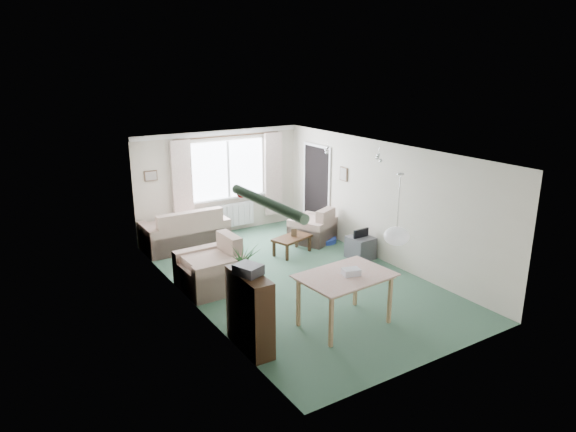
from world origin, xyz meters
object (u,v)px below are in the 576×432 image
armchair_corner (313,224)px  houseplant (244,288)px  pet_bed (324,240)px  coffee_table (292,245)px  dining_table (344,300)px  armchair_left (210,264)px  tv_cube (360,248)px  sofa (184,227)px  bookshelf (250,312)px

armchair_corner → houseplant: bearing=15.9°
armchair_corner → pet_bed: 0.44m
coffee_table → dining_table: size_ratio=0.64×
pet_bed → armchair_left: bearing=-163.9°
coffee_table → dining_table: (-0.95, -2.98, 0.21)m
pet_bed → dining_table: bearing=-121.5°
dining_table → pet_bed: 3.77m
armchair_left → tv_cube: size_ratio=2.11×
tv_cube → sofa: bearing=135.2°
armchair_corner → pet_bed: armchair_corner is taller
sofa → armchair_left: bearing=80.1°
coffee_table → tv_cube: 1.42m
armchair_corner → bookshelf: 4.65m
armchair_left → houseplant: size_ratio=0.79×
bookshelf → armchair_corner: bearing=45.5°
sofa → tv_cube: 3.78m
sofa → armchair_corner: size_ratio=2.02×
houseplant → tv_cube: size_ratio=2.66×
tv_cube → pet_bed: bearing=89.7°
dining_table → pet_bed: bearing=58.5°
coffee_table → houseplant: size_ratio=0.62×
sofa → armchair_left: armchair_left is taller
dining_table → pet_bed: size_ratio=2.43×
sofa → pet_bed: sofa is taller
dining_table → sofa: bearing=99.9°
bookshelf → pet_bed: (3.49, 3.04, -0.51)m
armchair_corner → bookshelf: bearing=19.3°
armchair_left → dining_table: armchair_left is taller
houseplant → sofa: bearing=81.9°
armchair_left → tv_cube: bearing=83.5°
bookshelf → dining_table: size_ratio=0.87×
armchair_corner → bookshelf: size_ratio=0.78×
bookshelf → armchair_left: bearing=82.0°
bookshelf → dining_table: (1.53, -0.16, -0.16)m
bookshelf → houseplant: houseplant is taller
houseplant → bookshelf: bearing=-109.8°
dining_table → tv_cube: (2.01, 2.02, -0.17)m
dining_table → bookshelf: bearing=174.1°
armchair_left → houseplant: bearing=-7.0°
armchair_corner → dining_table: 3.85m
sofa → bookshelf: bookshelf is taller
armchair_left → tv_cube: (3.20, -0.27, -0.24)m
tv_cube → pet_bed: (-0.05, 1.18, -0.17)m
sofa → armchair_corner: (2.58, -1.14, -0.05)m
sofa → houseplant: (-0.55, -3.87, 0.21)m
coffee_table → houseplant: (-2.30, -2.29, 0.47)m
coffee_table → pet_bed: coffee_table is taller
dining_table → tv_cube: 2.86m
sofa → armchair_left: (-0.40, -2.26, 0.02)m
coffee_table → pet_bed: (1.00, 0.22, -0.13)m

